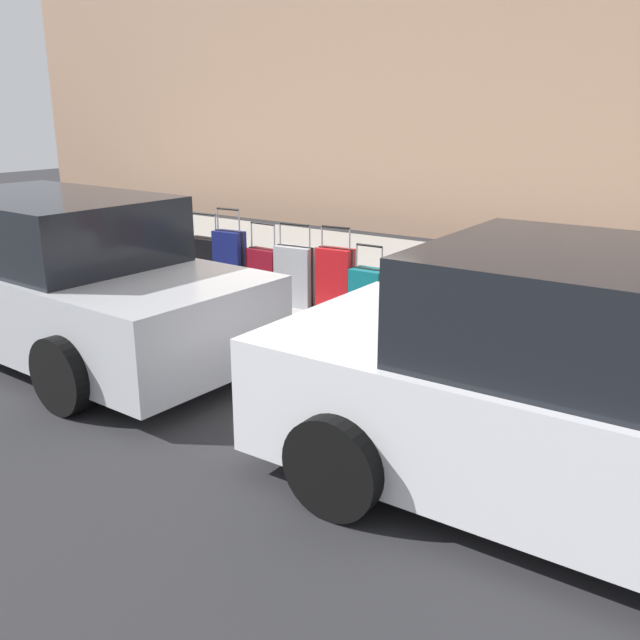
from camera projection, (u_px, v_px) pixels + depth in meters
ground_plane at (269, 330)px, 7.62m from camera, size 40.00×40.00×0.00m
sidewalk_curb at (382, 279)px, 9.57m from camera, size 18.00×5.00×0.14m
suitcase_silver_1 at (612, 324)px, 6.11m from camera, size 0.49×0.27×1.01m
suitcase_maroon_2 at (551, 316)px, 6.31m from camera, size 0.40×0.27×1.08m
suitcase_navy_3 at (507, 308)px, 6.63m from camera, size 0.36×0.24×0.79m
suitcase_black_4 at (458, 306)px, 6.88m from camera, size 0.48×0.29×0.90m
suitcase_olive_5 at (409, 302)px, 7.19m from camera, size 0.47×0.22×0.59m
suitcase_teal_6 at (368, 294)px, 7.46m from camera, size 0.37×0.26×0.82m
suitcase_red_7 at (335, 280)px, 7.73m from camera, size 0.42×0.23×0.97m
suitcase_silver_8 at (295, 276)px, 7.95m from camera, size 0.47×0.26×0.96m
suitcase_maroon_9 at (264, 273)px, 8.29m from camera, size 0.42×0.19×0.91m
suitcase_navy_10 at (230, 262)px, 8.47m from camera, size 0.39×0.22×1.05m
suitcase_black_11 at (205, 262)px, 8.83m from camera, size 0.47×0.23×0.95m
fire_hydrant at (161, 249)px, 9.16m from camera, size 0.39×0.21×0.78m
bollard_post at (123, 245)px, 9.35m from camera, size 0.11×0.11×0.84m
parked_car_white_0 at (617, 398)px, 3.99m from camera, size 4.27×2.08×1.58m
parked_car_silver_1 at (50, 277)px, 6.89m from camera, size 4.86×2.12×1.54m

